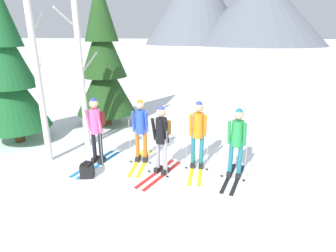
# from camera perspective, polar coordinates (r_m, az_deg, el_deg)

# --- Properties ---
(ground_plane) EXTENTS (400.00, 400.00, 0.00)m
(ground_plane) POSITION_cam_1_polar(r_m,az_deg,el_deg) (7.55, -1.96, -8.33)
(ground_plane) COLOR white
(skier_in_pink) EXTENTS (0.68, 1.82, 1.84)m
(skier_in_pink) POSITION_cam_1_polar(r_m,az_deg,el_deg) (7.63, -14.66, -0.12)
(skier_in_pink) COLOR #1E84D1
(skier_in_pink) RESTS_ON ground
(skier_in_blue) EXTENTS (0.61, 1.75, 1.78)m
(skier_in_blue) POSITION_cam_1_polar(r_m,az_deg,el_deg) (7.50, -5.67, -0.48)
(skier_in_blue) COLOR yellow
(skier_in_blue) RESTS_ON ground
(skier_in_black) EXTENTS (0.86, 1.74, 1.78)m
(skier_in_black) POSITION_cam_1_polar(r_m,az_deg,el_deg) (6.82, -1.33, -2.12)
(skier_in_black) COLOR red
(skier_in_black) RESTS_ON ground
(skier_in_orange) EXTENTS (0.61, 1.80, 1.82)m
(skier_in_orange) POSITION_cam_1_polar(r_m,az_deg,el_deg) (7.14, 6.18, -1.24)
(skier_in_orange) COLOR yellow
(skier_in_orange) RESTS_ON ground
(skier_in_green) EXTENTS (0.63, 1.62, 1.78)m
(skier_in_green) POSITION_cam_1_polar(r_m,az_deg,el_deg) (6.82, 13.98, -2.91)
(skier_in_green) COLOR black
(skier_in_green) RESTS_ON ground
(pine_tree_near) EXTENTS (2.13, 2.13, 5.14)m
(pine_tree_near) POSITION_cam_1_polar(r_m,az_deg,el_deg) (9.95, -30.19, 9.96)
(pine_tree_near) COLOR #51381E
(pine_tree_near) RESTS_ON ground
(pine_tree_mid) EXTENTS (2.21, 2.21, 5.33)m
(pine_tree_mid) POSITION_cam_1_polar(r_m,az_deg,el_deg) (10.68, -13.19, 12.81)
(pine_tree_mid) COLOR #51381E
(pine_tree_mid) RESTS_ON ground
(birch_tree_tall) EXTENTS (0.38, 0.73, 4.57)m
(birch_tree_tall) POSITION_cam_1_polar(r_m,az_deg,el_deg) (7.97, -25.18, 8.91)
(birch_tree_tall) COLOR silver
(birch_tree_tall) RESTS_ON ground
(birch_tree_slender) EXTENTS (0.49, 1.41, 4.86)m
(birch_tree_slender) POSITION_cam_1_polar(r_m,az_deg,el_deg) (8.70, -17.59, 11.39)
(birch_tree_slender) COLOR silver
(birch_tree_slender) RESTS_ON ground
(backpack_on_snow_front) EXTENTS (0.38, 0.33, 0.38)m
(backpack_on_snow_front) POSITION_cam_1_polar(r_m,az_deg,el_deg) (7.24, -16.35, -8.76)
(backpack_on_snow_front) COLOR black
(backpack_on_snow_front) RESTS_ON ground
(mountain_ridge_distant) EXTENTS (57.19, 42.76, 26.83)m
(mountain_ridge_distant) POSITION_cam_1_polar(r_m,az_deg,el_deg) (96.84, 12.13, 23.35)
(mountain_ridge_distant) COLOR slate
(mountain_ridge_distant) RESTS_ON ground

